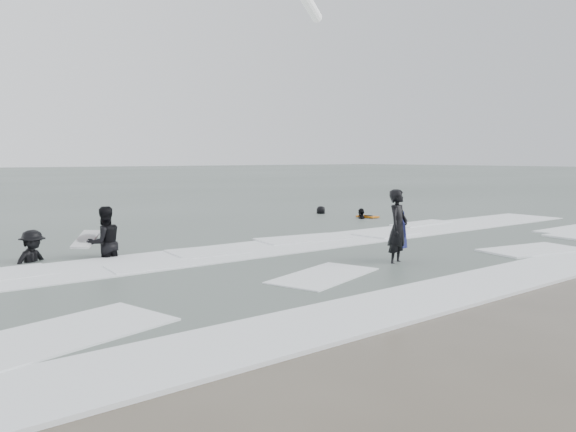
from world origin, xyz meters
TOP-DOWN VIEW (x-y plane):
  - ground at (0.00, 0.00)m, footprint 320.00×320.00m
  - surfer_centre at (1.32, 2.11)m, footprint 0.83×0.69m
  - surfer_wading at (-4.36, 7.43)m, footprint 1.01×0.82m
  - surfer_breaker at (-6.09, 7.85)m, footprint 1.30×1.09m
  - surfer_right_near at (7.98, 10.12)m, footprint 0.94×1.00m
  - surfer_right_far at (7.99, 12.85)m, footprint 0.82×0.58m
  - surf_foam at (0.00, 3.70)m, footprint 30.03×9.06m
  - bodyboards at (1.77, 6.79)m, footprint 14.03×8.61m

SIDE VIEW (x-z plane):
  - ground at x=0.00m, z-range 0.00..0.00m
  - surfer_centre at x=1.32m, z-range -0.98..0.98m
  - surfer_wading at x=-4.36m, z-range -0.99..0.99m
  - surfer_breaker at x=-6.09m, z-range -0.87..0.87m
  - surfer_right_near at x=7.98m, z-range -0.83..0.83m
  - surfer_right_far at x=7.99m, z-range -0.79..0.79m
  - surf_foam at x=0.00m, z-range 0.00..0.08m
  - bodyboards at x=1.77m, z-range -0.13..1.12m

